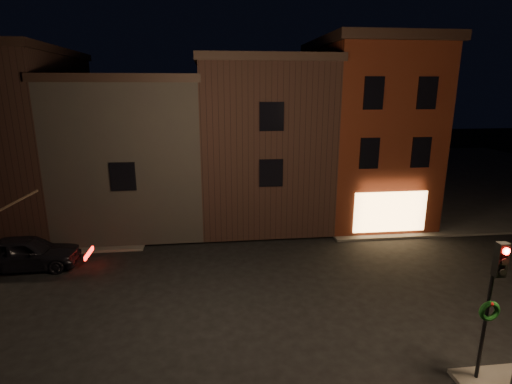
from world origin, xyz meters
TOP-DOWN VIEW (x-y plane):
  - ground at (0.00, 0.00)m, footprint 120.00×120.00m
  - sidewalk_far_right at (20.00, 20.00)m, footprint 30.00×30.00m
  - corner_building at (8.00, 9.47)m, footprint 6.50×8.50m
  - row_building_a at (1.50, 10.50)m, footprint 7.30×10.30m
  - row_building_b at (-5.75, 10.50)m, footprint 7.80×10.30m
  - row_building_c at (-13.00, 10.50)m, footprint 7.30×10.30m
  - traffic_signal at (5.60, -5.51)m, footprint 0.58×0.38m
  - parked_car_a at (-9.81, 3.57)m, footprint 4.55×1.98m

SIDE VIEW (x-z plane):
  - ground at x=0.00m, z-range 0.00..0.00m
  - sidewalk_far_right at x=20.00m, z-range 0.00..0.12m
  - parked_car_a at x=-9.81m, z-range 0.00..1.53m
  - traffic_signal at x=5.60m, z-range 0.78..4.83m
  - row_building_b at x=-5.75m, z-range 0.13..8.53m
  - row_building_a at x=1.50m, z-range 0.13..9.53m
  - row_building_c at x=-13.00m, z-range 0.13..10.03m
  - corner_building at x=8.00m, z-range 0.15..10.65m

